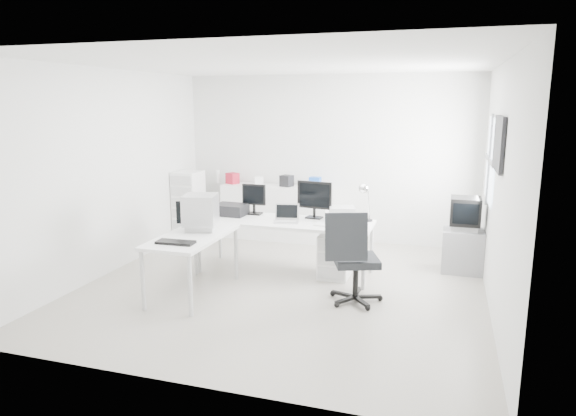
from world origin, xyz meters
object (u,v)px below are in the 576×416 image
(laser_printer, at_px, (342,214))
(lcd_monitor_large, at_px, (314,200))
(laptop, at_px, (286,215))
(lcd_monitor_small, at_px, (254,199))
(crt_monitor, at_px, (201,214))
(main_desk, at_px, (285,247))
(tv_cabinet, at_px, (462,251))
(sideboard, at_px, (276,212))
(crt_tv, at_px, (465,214))
(side_desk, at_px, (193,264))
(filing_cabinet, at_px, (189,206))
(inkjet_printer, at_px, (231,210))
(drawer_pedestal, at_px, (335,255))
(office_chair, at_px, (356,256))

(laser_printer, bearing_deg, lcd_monitor_large, 161.13)
(lcd_monitor_large, distance_m, laptop, 0.49)
(lcd_monitor_small, relative_size, crt_monitor, 1.01)
(main_desk, height_order, laptop, laptop)
(tv_cabinet, height_order, sideboard, sideboard)
(crt_tv, xyz_separation_m, sideboard, (-3.07, 0.93, -0.36))
(side_desk, xyz_separation_m, crt_monitor, (0.00, 0.25, 0.59))
(lcd_monitor_small, distance_m, lcd_monitor_large, 0.90)
(crt_tv, bearing_deg, side_desk, -149.80)
(main_desk, height_order, crt_tv, crt_tv)
(crt_monitor, bearing_deg, main_desk, 31.24)
(tv_cabinet, relative_size, filing_cabinet, 0.51)
(inkjet_printer, bearing_deg, filing_cabinet, 141.21)
(drawer_pedestal, xyz_separation_m, laptop, (-0.65, -0.15, 0.56))
(crt_monitor, xyz_separation_m, tv_cabinet, (3.22, 1.62, -0.67))
(inkjet_printer, relative_size, sideboard, 0.24)
(sideboard, bearing_deg, laptop, -67.19)
(lcd_monitor_small, distance_m, crt_monitor, 1.14)
(side_desk, xyz_separation_m, filing_cabinet, (-1.28, 2.33, 0.22))
(tv_cabinet, bearing_deg, laser_printer, -161.15)
(side_desk, bearing_deg, main_desk, 52.31)
(inkjet_printer, distance_m, filing_cabinet, 1.73)
(inkjet_printer, height_order, laser_printer, laser_printer)
(lcd_monitor_large, distance_m, crt_tv, 2.09)
(crt_monitor, bearing_deg, laser_printer, 20.01)
(main_desk, height_order, side_desk, same)
(side_desk, height_order, crt_tv, crt_tv)
(inkjet_printer, relative_size, laptop, 1.36)
(inkjet_printer, bearing_deg, main_desk, -4.07)
(lcd_monitor_large, xyz_separation_m, laser_printer, (0.40, -0.03, -0.16))
(laptop, height_order, crt_tv, crt_tv)
(drawer_pedestal, bearing_deg, laser_printer, 73.61)
(crt_tv, relative_size, filing_cabinet, 0.42)
(inkjet_printer, distance_m, lcd_monitor_small, 0.36)
(drawer_pedestal, xyz_separation_m, lcd_monitor_small, (-1.25, 0.20, 0.67))
(sideboard, bearing_deg, lcd_monitor_large, -53.91)
(side_desk, bearing_deg, laptop, 48.01)
(laptop, distance_m, crt_monitor, 1.18)
(office_chair, height_order, filing_cabinet, filing_cabinet)
(laptop, xyz_separation_m, filing_cabinet, (-2.18, 1.33, -0.26))
(main_desk, xyz_separation_m, laser_printer, (0.75, 0.22, 0.47))
(lcd_monitor_large, relative_size, laser_printer, 1.54)
(main_desk, height_order, tv_cabinet, main_desk)
(side_desk, height_order, inkjet_printer, inkjet_printer)
(inkjet_printer, relative_size, filing_cabinet, 0.37)
(drawer_pedestal, height_order, inkjet_printer, inkjet_printer)
(side_desk, bearing_deg, crt_tv, 30.20)
(lcd_monitor_small, relative_size, lcd_monitor_large, 0.84)
(drawer_pedestal, height_order, crt_tv, crt_tv)
(main_desk, bearing_deg, inkjet_printer, 173.29)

